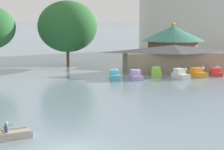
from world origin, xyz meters
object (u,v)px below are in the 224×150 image
object	(u,v)px
pedal_boat_lime	(156,73)
green_roof_pavilion	(173,42)
pedal_boat_red	(216,72)
background_building_block	(201,19)
pedal_boat_cyan	(115,76)
boathouse	(173,58)
rowboat_with_rower	(2,136)
shoreline_tree_mid	(68,26)
pedal_boat_lavender	(136,75)
pedal_boat_white	(180,75)
pedal_boat_orange	(198,73)

from	to	relation	value
pedal_boat_lime	green_roof_pavilion	distance (m)	19.04
pedal_boat_red	background_building_block	distance (m)	42.09
pedal_boat_cyan	green_roof_pavilion	distance (m)	23.35
pedal_boat_red	boathouse	size ratio (longest dim) A/B	0.18
background_building_block	boathouse	bearing A→B (deg)	-116.62
pedal_boat_cyan	background_building_block	bearing A→B (deg)	150.30
rowboat_with_rower	shoreline_tree_mid	xyz separation A→B (m)	(4.92, 38.66, 6.62)
background_building_block	green_roof_pavilion	bearing A→B (deg)	-121.65
pedal_boat_cyan	pedal_boat_lime	bearing A→B (deg)	107.81
green_roof_pavilion	boathouse	bearing A→B (deg)	-106.14
pedal_boat_lavender	pedal_boat_red	distance (m)	12.33
boathouse	green_roof_pavilion	bearing A→B (deg)	73.86
shoreline_tree_mid	pedal_boat_red	bearing A→B (deg)	-31.03
green_roof_pavilion	shoreline_tree_mid	world-z (taller)	shoreline_tree_mid
boathouse	background_building_block	xyz separation A→B (m)	(17.39, 34.68, 5.84)
green_roof_pavilion	shoreline_tree_mid	xyz separation A→B (m)	(-19.66, -4.29, 3.06)
pedal_boat_red	shoreline_tree_mid	size ratio (longest dim) A/B	0.25
pedal_boat_lime	pedal_boat_white	distance (m)	3.48
pedal_boat_red	boathouse	bearing A→B (deg)	-117.07
pedal_boat_cyan	pedal_boat_red	xyz separation A→B (m)	(15.10, 1.68, -0.08)
rowboat_with_rower	pedal_boat_cyan	distance (m)	26.61
green_roof_pavilion	background_building_block	size ratio (longest dim) A/B	0.40
pedal_boat_white	green_roof_pavilion	distance (m)	19.86
rowboat_with_rower	pedal_boat_white	world-z (taller)	pedal_boat_white
pedal_boat_lavender	pedal_boat_lime	xyz separation A→B (m)	(3.22, 1.54, 0.07)
pedal_boat_lavender	boathouse	bearing A→B (deg)	131.73
background_building_block	pedal_boat_orange	bearing A→B (deg)	-110.89
pedal_boat_lime	shoreline_tree_mid	bearing A→B (deg)	-124.83
pedal_boat_orange	shoreline_tree_mid	xyz separation A→B (m)	(-18.15, 13.50, 6.35)
pedal_boat_lavender	background_building_block	distance (m)	48.55
rowboat_with_rower	pedal_boat_lime	world-z (taller)	pedal_boat_lime
pedal_boat_orange	background_building_block	xyz separation A→B (m)	(15.37, 40.27, 7.48)
rowboat_with_rower	pedal_boat_orange	world-z (taller)	pedal_boat_orange
pedal_boat_lavender	pedal_boat_red	world-z (taller)	pedal_boat_red
pedal_boat_lavender	shoreline_tree_mid	size ratio (longest dim) A/B	0.25
pedal_boat_cyan	pedal_boat_orange	size ratio (longest dim) A/B	0.97
pedal_boat_white	rowboat_with_rower	bearing A→B (deg)	-59.00
rowboat_with_rower	boathouse	world-z (taller)	boathouse
pedal_boat_white	boathouse	world-z (taller)	boathouse
pedal_boat_cyan	background_building_block	distance (m)	50.05
green_roof_pavilion	pedal_boat_lavender	bearing A→B (deg)	-119.51
boathouse	background_building_block	distance (m)	39.23
pedal_boat_white	shoreline_tree_mid	world-z (taller)	shoreline_tree_mid
pedal_boat_white	pedal_boat_red	world-z (taller)	pedal_boat_white
pedal_boat_orange	pedal_boat_lavender	bearing A→B (deg)	-98.59
pedal_boat_cyan	background_building_block	xyz separation A→B (m)	(27.37, 41.23, 7.47)
pedal_boat_lavender	background_building_block	world-z (taller)	background_building_block
pedal_boat_lime	background_building_block	xyz separation A→B (m)	(21.26, 39.71, 7.43)
background_building_block	pedal_boat_red	bearing A→B (deg)	-107.23
boathouse	shoreline_tree_mid	world-z (taller)	shoreline_tree_mid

